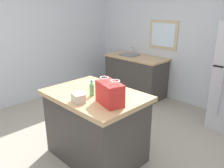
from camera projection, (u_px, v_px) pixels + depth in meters
ground at (88, 154)px, 3.21m from camera, size 6.37×6.37×0.00m
back_wall at (188, 39)px, 4.56m from camera, size 4.82×0.13×2.66m
left_wall at (5, 40)px, 4.39m from camera, size 0.10×5.31×2.66m
kitchen_island at (96, 125)px, 3.02m from camera, size 1.25×0.90×0.92m
sink_counter at (135, 75)px, 5.26m from camera, size 1.39×0.66×1.07m
shopping_bag at (110, 93)px, 2.52m from camera, size 0.38×0.28×0.30m
small_box at (78, 98)px, 2.60m from camera, size 0.19×0.16×0.10m
bottle at (92, 89)px, 2.77m from camera, size 0.06×0.06×0.20m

